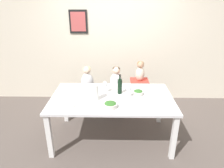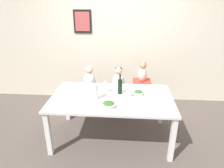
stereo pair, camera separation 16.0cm
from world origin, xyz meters
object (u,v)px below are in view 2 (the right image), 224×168
Objects in this scene: paper_towel_roll at (95,92)px; salad_bowl_large at (109,105)px; chair_far_center at (118,95)px; chair_right_highchair at (141,88)px; person_child_center at (118,80)px; wine_glass_near at (128,89)px; chair_far_left at (90,94)px; person_child_left at (90,79)px; wine_glass_far at (106,84)px; salad_bowl_small at (138,93)px; dinner_plate_back_right at (150,90)px; dinner_plate_back_left at (87,88)px; person_baby_right at (143,71)px; dinner_plate_front_left at (68,104)px; wine_bottle at (120,86)px.

paper_towel_roll is 1.26× the size of salad_bowl_large.
chair_right_highchair is at bearing 0.00° from chair_far_center.
person_child_center is 0.82m from wine_glass_near.
wine_glass_near is (0.74, -0.78, 0.48)m from chair_far_left.
person_child_left is at bearing 179.92° from chair_far_center.
wine_glass_near reaches higher than salad_bowl_large.
chair_far_left is 1.95× the size of paper_towel_roll.
paper_towel_roll is 1.25× the size of wine_glass_far.
salad_bowl_small is 0.76× the size of dinner_plate_back_right.
wine_glass_far reaches higher than dinner_plate_back_left.
chair_right_highchair is 1.10m from dinner_plate_back_left.
dinner_plate_back_right is (0.55, -0.48, 0.35)m from chair_far_center.
dinner_plate_back_right is (0.55, -0.49, 0.03)m from person_child_center.
chair_far_left is 0.88m from wine_glass_far.
dinner_plate_back_left is (-0.32, 0.11, -0.13)m from wine_glass_far.
dinner_plate_front_left is at bearing -136.36° from person_baby_right.
chair_far_left is 3.00× the size of salad_bowl_small.
person_child_center is 0.72m from dinner_plate_back_left.
person_baby_right is at bearing 45.20° from wine_glass_far.
person_baby_right reaches higher than salad_bowl_large.
person_child_left is at bearing 133.23° from wine_glass_near.
person_child_left is 2.44× the size of dinner_plate_back_left.
salad_bowl_large is at bearing -79.15° from wine_glass_far.
person_child_left is 1.02m from person_baby_right.
person_child_left is at bearing 132.77° from wine_bottle.
person_baby_right reaches higher than dinner_plate_back_right.
salad_bowl_large is (-0.08, -1.11, 0.07)m from person_child_center.
dinner_plate_front_left is (-0.68, -1.07, 0.03)m from person_child_center.
wine_glass_far is 0.93× the size of dinner_plate_back_right.
wine_bottle is 1.66× the size of salad_bowl_large.
wine_bottle is at bearing -14.33° from dinner_plate_back_left.
dinner_plate_back_left is at bearing -134.32° from person_child_center.
salad_bowl_large is (-0.08, -1.11, 0.39)m from chair_far_center.
salad_bowl_small is at bearing -9.56° from wine_bottle.
person_child_center is 3.21× the size of salad_bowl_small.
person_child_center is 0.67m from wine_glass_far.
chair_right_highchair is 1.39× the size of person_child_center.
dinner_plate_front_left is (-1.12, -1.07, -0.16)m from person_baby_right.
chair_right_highchair is 1.39× the size of person_child_left.
chair_right_highchair is at bearing 43.61° from dinner_plate_front_left.
dinner_plate_front_left is at bearing -138.43° from wine_glass_far.
dinner_plate_back_left reaches higher than chair_far_center.
salad_bowl_large is 0.93× the size of dinner_plate_front_left.
paper_towel_roll reaches higher than wine_glass_far.
wine_bottle is at bearing -161.18° from dinner_plate_back_right.
dinner_plate_back_right reaches higher than chair_far_center.
wine_glass_near is 0.92m from dinner_plate_front_left.
chair_far_left is 1.24× the size of person_baby_right.
chair_far_left is 0.55m from chair_far_center.
chair_right_highchair is 0.53m from dinner_plate_back_right.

